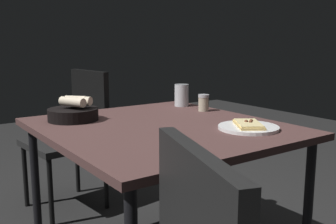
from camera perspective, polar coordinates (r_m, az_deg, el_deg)
dining_table at (r=1.76m, az=-1.02°, el=-3.75°), size 0.98×1.08×0.71m
pizza_plate at (r=1.69m, az=11.68°, el=-2.12°), size 0.26×0.26×0.04m
bread_basket at (r=1.89m, az=-13.59°, el=-0.04°), size 0.24×0.24×0.12m
beer_glass at (r=2.25m, az=2.00°, el=2.27°), size 0.08×0.08×0.13m
pepper_shaker at (r=2.10m, az=5.21°, el=1.22°), size 0.06×0.06×0.09m
chair_far at (r=2.62m, az=-13.45°, el=-2.50°), size 0.49×0.49×0.89m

